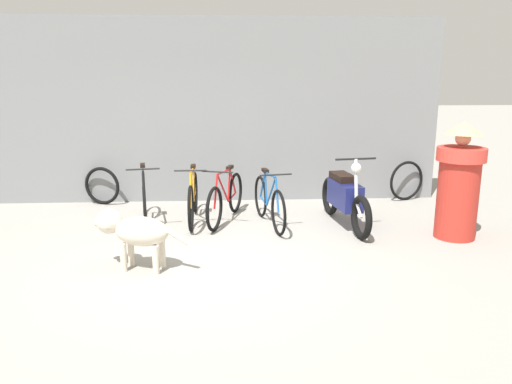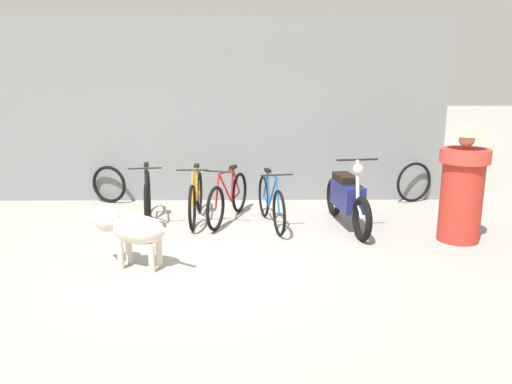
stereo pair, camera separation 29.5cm
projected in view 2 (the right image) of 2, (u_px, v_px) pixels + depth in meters
name	position (u px, v px, depth m)	size (l,w,h in m)	color
ground_plane	(201.00, 263.00, 5.92)	(60.00, 60.00, 0.00)	gray
shop_wall_back	(216.00, 111.00, 8.62)	(7.96, 0.20, 3.13)	slate
bicycle_0	(148.00, 199.00, 7.43)	(0.46, 1.67, 0.91)	black
bicycle_1	(196.00, 198.00, 7.59)	(0.46, 1.66, 0.86)	black
bicycle_2	(228.00, 198.00, 7.57)	(0.61, 1.62, 0.84)	black
bicycle_3	(271.00, 202.00, 7.33)	(0.47, 1.60, 0.84)	black
motorcycle	(347.00, 198.00, 7.23)	(0.58, 1.87, 1.07)	black
stray_dog	(131.00, 229.00, 5.70)	(1.14, 0.54, 0.70)	beige
person_in_robes	(463.00, 183.00, 6.56)	(0.84, 0.84, 1.59)	#B72D23
spare_tire_left	(109.00, 184.00, 8.64)	(0.64, 0.25, 0.65)	black
spare_tire_right	(414.00, 182.00, 8.68)	(0.68, 0.28, 0.70)	black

